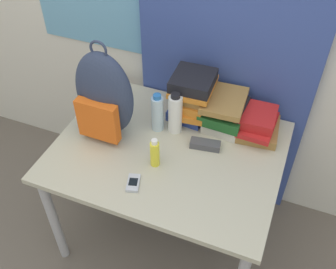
# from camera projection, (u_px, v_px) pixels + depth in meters

# --- Properties ---
(wall_back) EXTENTS (6.00, 0.06, 2.50)m
(wall_back) POSITION_uv_depth(u_px,v_px,m) (206.00, 3.00, 1.94)
(wall_back) COLOR silver
(wall_back) RESTS_ON ground_plane
(curtain_blue) EXTENTS (0.95, 0.04, 2.50)m
(curtain_blue) POSITION_uv_depth(u_px,v_px,m) (231.00, 13.00, 1.86)
(curtain_blue) COLOR #384C93
(curtain_blue) RESTS_ON ground_plane
(desk) EXTENTS (1.12, 0.87, 0.71)m
(desk) POSITION_uv_depth(u_px,v_px,m) (168.00, 160.00, 2.01)
(desk) COLOR #B7B299
(desk) RESTS_ON ground_plane
(backpack) EXTENTS (0.30, 0.19, 0.53)m
(backpack) POSITION_uv_depth(u_px,v_px,m) (104.00, 97.00, 1.89)
(backpack) COLOR #2D3851
(backpack) RESTS_ON desk
(book_stack_left) EXTENTS (0.23, 0.28, 0.27)m
(book_stack_left) POSITION_uv_depth(u_px,v_px,m) (192.00, 96.00, 2.05)
(book_stack_left) COLOR navy
(book_stack_left) RESTS_ON desk
(book_stack_center) EXTENTS (0.23, 0.27, 0.17)m
(book_stack_center) POSITION_uv_depth(u_px,v_px,m) (225.00, 111.00, 2.03)
(book_stack_center) COLOR silver
(book_stack_center) RESTS_ON desk
(book_stack_right) EXTENTS (0.23, 0.26, 0.13)m
(book_stack_right) POSITION_uv_depth(u_px,v_px,m) (257.00, 123.00, 2.01)
(book_stack_right) COLOR olive
(book_stack_right) RESTS_ON desk
(water_bottle) EXTENTS (0.06, 0.06, 0.22)m
(water_bottle) POSITION_uv_depth(u_px,v_px,m) (157.00, 113.00, 2.00)
(water_bottle) COLOR silver
(water_bottle) RESTS_ON desk
(sports_bottle) EXTENTS (0.07, 0.07, 0.24)m
(sports_bottle) POSITION_uv_depth(u_px,v_px,m) (175.00, 113.00, 1.98)
(sports_bottle) COLOR white
(sports_bottle) RESTS_ON desk
(sunscreen_bottle) EXTENTS (0.04, 0.04, 0.16)m
(sunscreen_bottle) POSITION_uv_depth(u_px,v_px,m) (155.00, 153.00, 1.83)
(sunscreen_bottle) COLOR yellow
(sunscreen_bottle) RESTS_ON desk
(cell_phone) EXTENTS (0.08, 0.11, 0.02)m
(cell_phone) POSITION_uv_depth(u_px,v_px,m) (133.00, 183.00, 1.79)
(cell_phone) COLOR #B7BCC6
(cell_phone) RESTS_ON desk
(sunglasses_case) EXTENTS (0.16, 0.08, 0.04)m
(sunglasses_case) POSITION_uv_depth(u_px,v_px,m) (205.00, 145.00, 1.95)
(sunglasses_case) COLOR #47474C
(sunglasses_case) RESTS_ON desk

